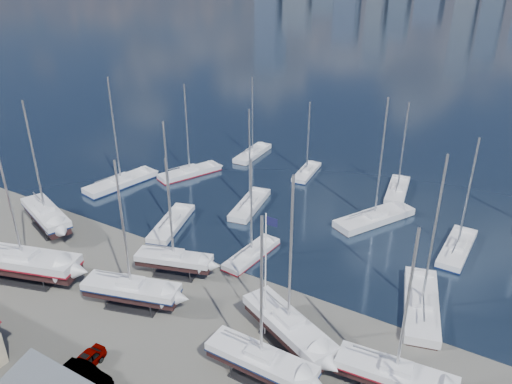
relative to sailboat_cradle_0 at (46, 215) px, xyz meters
The scene contains 22 objects.
ground 27.73m from the sailboat_cradle_0, 11.31° to the right, with size 1400.00×1400.00×0.00m, color #605E59.
sailboat_cradle_0 is the anchor object (origin of this frame).
sailboat_cradle_1 10.99m from the sailboat_cradle_0, 49.65° to the right, with size 12.63×6.87×19.39m.
sailboat_cradle_2 20.12m from the sailboat_cradle_0, ahead, with size 8.54×4.72×13.63m.
sailboat_cradle_3 20.87m from the sailboat_cradle_0, 16.38° to the right, with size 10.02×5.34×15.62m.
sailboat_cradle_4 35.74m from the sailboat_cradle_0, ahead, with size 10.44×6.83×16.57m.
sailboat_cradle_5 36.42m from the sailboat_cradle_0, 11.94° to the right, with size 9.42×2.70×15.26m.
sailboat_cradle_6 45.48m from the sailboat_cradle_0, ahead, with size 9.53×3.41×15.16m.
sailboat_moored_0 14.66m from the sailboat_cradle_0, 96.57° to the left, with size 5.29×11.86×17.14m.
sailboat_moored_1 23.42m from the sailboat_cradle_0, 78.12° to the left, with size 6.57×10.43×15.15m.
sailboat_moored_2 36.21m from the sailboat_cradle_0, 75.53° to the left, with size 3.23×9.60×14.28m.
sailboat_moored_3 15.64m from the sailboat_cradle_0, 33.30° to the left, with size 5.50×10.18×14.66m.
sailboat_moored_4 26.21m from the sailboat_cradle_0, 43.96° to the left, with size 4.44×10.00×14.60m.
sailboat_moored_5 38.48m from the sailboat_cradle_0, 57.65° to the left, with size 3.29×8.44×12.29m.
sailboat_moored_6 26.66m from the sailboat_cradle_0, 16.84° to the left, with size 3.02×8.62×12.65m.
sailboat_moored_7 41.81m from the sailboat_cradle_0, 33.62° to the left, with size 8.23×11.60×17.28m.
sailboat_moored_8 48.15m from the sailboat_cradle_0, 43.63° to the left, with size 4.21×9.80×14.19m.
sailboat_moored_9 45.36m from the sailboat_cradle_0, 10.59° to the left, with size 6.02×11.74×17.07m.
sailboat_moored_10 50.16m from the sailboat_cradle_0, 24.83° to the left, with size 2.94×9.91×14.75m.
car_a 26.39m from the sailboat_cradle_0, 32.20° to the right, with size 1.61×4.01×1.37m, color gray.
car_b 28.02m from the sailboat_cradle_0, 32.63° to the right, with size 1.59×4.57×1.51m, color gray.
flagpole 33.84m from the sailboat_cradle_0, ahead, with size 1.11×0.12×12.62m.
Camera 1 is at (23.68, -38.29, 31.56)m, focal length 35.00 mm.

